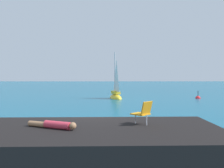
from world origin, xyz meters
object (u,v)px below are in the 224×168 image
object	(u,v)px
beach_chair	(143,112)
marker_buoy	(198,98)
person_sunbather	(54,125)
sailboat_near	(116,96)

from	to	relation	value
beach_chair	marker_buoy	bearing A→B (deg)	-69.87
person_sunbather	beach_chair	xyz separation A→B (m)	(2.85, 0.60, 0.33)
person_sunbather	marker_buoy	xyz separation A→B (m)	(11.11, 19.53, -1.05)
person_sunbather	beach_chair	world-z (taller)	beach_chair
person_sunbather	marker_buoy	size ratio (longest dim) A/B	1.47
person_sunbather	marker_buoy	distance (m)	22.49
beach_chair	marker_buoy	size ratio (longest dim) A/B	0.71
sailboat_near	beach_chair	xyz separation A→B (m)	(0.64, -18.82, 1.09)
sailboat_near	person_sunbather	xyz separation A→B (m)	(-2.21, -19.42, 0.76)
beach_chair	sailboat_near	bearing A→B (deg)	-44.36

